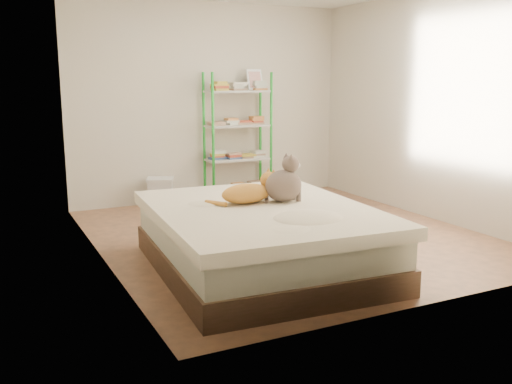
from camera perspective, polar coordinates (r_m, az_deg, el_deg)
room at (r=5.82m, az=3.17°, el=8.12°), size 3.81×4.21×2.61m
bed at (r=4.89m, az=0.51°, el=-4.66°), size 1.88×2.28×0.55m
orange_cat at (r=4.95m, az=-1.00°, el=0.11°), size 0.55×0.31×0.22m
grey_cat at (r=5.00m, az=2.76°, el=1.34°), size 0.36×0.30×0.41m
shelf_unit at (r=7.67m, az=-1.80°, el=5.37°), size 0.88×0.36×1.74m
cardboard_box at (r=6.76m, az=2.64°, el=-0.94°), size 0.67×0.70×0.43m
white_bin at (r=7.35m, az=-9.53°, el=-0.05°), size 0.41×0.39×0.38m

